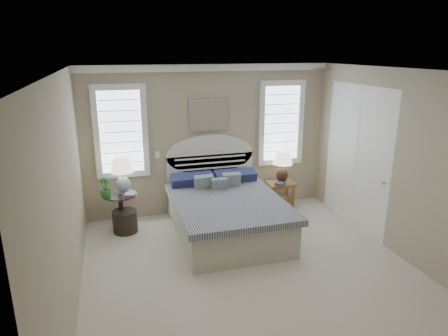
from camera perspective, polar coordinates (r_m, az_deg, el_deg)
The scene contains 21 objects.
floor at distance 5.58m, azimuth 4.51°, elevation -15.31°, with size 4.50×5.00×0.01m, color #BDB4A2.
ceiling at distance 4.75m, azimuth 5.27°, elevation 13.58°, with size 4.50×5.00×0.01m, color white.
wall_back at distance 7.30m, azimuth -2.14°, elevation 3.98°, with size 4.50×0.02×2.70m, color tan.
wall_left at distance 4.72m, azimuth -21.64°, elevation -4.35°, with size 0.02×5.00×2.70m, color tan.
wall_right at distance 6.15m, azimuth 24.86°, elevation -0.00°, with size 0.02×5.00×2.70m, color tan.
crown_molding at distance 7.09m, azimuth -2.17°, elevation 14.13°, with size 4.50×0.08×0.12m, color white.
hvac_vent at distance 5.98m, azimuth 13.46°, elevation 13.63°, with size 0.30×0.20×0.02m, color #B2B2B2.
switch_plate at distance 7.17m, azimuth -9.48°, elevation 1.88°, with size 0.08×0.01×0.12m, color white.
window_left at distance 7.03m, azimuth -14.52°, elevation 5.04°, with size 0.90×0.06×1.60m, color silver.
window_right at distance 7.69m, azimuth 8.11°, elevation 6.36°, with size 0.90×0.06×1.60m, color silver.
painting at distance 7.18m, azimuth -2.10°, elevation 7.58°, with size 0.74×0.04×0.58m, color silver.
closet_door at distance 7.08m, azimuth 18.37°, elevation 1.49°, with size 0.02×1.80×2.40m, color white.
bed at distance 6.63m, azimuth 0.15°, elevation -6.09°, with size 1.72×2.28×1.47m.
side_table_left at distance 6.95m, azimuth -14.49°, elevation -5.54°, with size 0.56×0.56×0.63m.
nightstand_right at distance 7.67m, azimuth 8.06°, elevation -3.07°, with size 0.50×0.40×0.53m.
floor_pot at distance 6.92m, azimuth -13.95°, elevation -7.41°, with size 0.41×0.41×0.37m, color black.
lamp_left at distance 6.83m, azimuth -14.34°, elevation -0.39°, with size 0.44×0.44×0.62m.
lamp_right at distance 7.55m, azimuth 8.36°, elevation 0.72°, with size 0.49×0.49×0.61m.
potted_plant at distance 6.72m, azimuth -16.58°, elevation -2.72°, with size 0.19×0.19×0.34m, color #2B692A.
books_left at distance 6.66m, azimuth -13.29°, elevation -3.88°, with size 0.20×0.17×0.07m.
books_right at distance 7.45m, azimuth 8.02°, elevation -2.28°, with size 0.21×0.18×0.05m.
Camera 1 is at (-1.72, -4.42, 2.94)m, focal length 32.00 mm.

